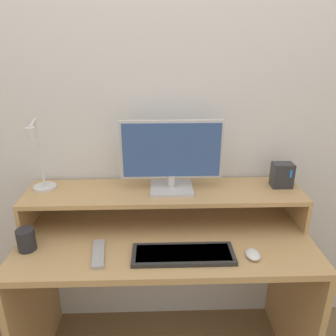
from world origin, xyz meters
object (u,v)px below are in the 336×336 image
desk_lamp (40,164)px  mouse (253,254)px  router_dock (282,175)px  remote_control (98,254)px  monitor (172,156)px  keyboard (183,254)px  mug (26,240)px

desk_lamp → mouse: desk_lamp is taller
router_dock → remote_control: size_ratio=0.63×
remote_control → mouse: bearing=-3.0°
monitor → desk_lamp: (-0.62, -0.01, -0.03)m
remote_control → router_dock: bearing=19.3°
monitor → keyboard: (0.04, -0.30, -0.34)m
router_dock → mug: size_ratio=1.25×
desk_lamp → mug: desk_lamp is taller
desk_lamp → router_dock: size_ratio=2.87×
mug → monitor: bearing=19.8°
desk_lamp → remote_control: (0.30, -0.28, -0.31)m
desk_lamp → mug: size_ratio=3.59×
router_dock → remote_control: router_dock is taller
keyboard → remote_control: size_ratio=2.22×
mouse → mug: bearing=174.8°
mug → keyboard: bearing=-6.0°
keyboard → router_dock: bearing=32.2°
monitor → keyboard: 0.46m
keyboard → mouse: mouse is taller
keyboard → mug: mug is taller
mouse → mug: 0.98m
desk_lamp → router_dock: bearing=1.3°
router_dock → monitor: bearing=-177.8°
router_dock → mouse: bearing=-122.8°
remote_control → mug: size_ratio=2.00×
mouse → remote_control: size_ratio=0.42×
desk_lamp → keyboard: bearing=-24.3°
router_dock → mouse: (-0.22, -0.34, -0.22)m
mouse → remote_control: (-0.66, 0.03, -0.01)m
desk_lamp → mouse: size_ratio=4.26×
desk_lamp → monitor: bearing=0.5°
monitor → remote_control: bearing=-138.6°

